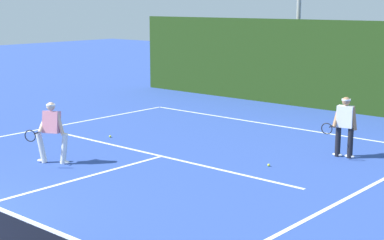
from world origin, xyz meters
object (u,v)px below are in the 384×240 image
at_px(tennis_ball_extra, 110,136).
at_px(player_near, 51,130).
at_px(player_far, 345,124).
at_px(tennis_ball, 269,165).

bearing_deg(tennis_ball_extra, player_near, -68.66).
xyz_separation_m(player_far, tennis_ball, (-0.96, -2.00, -0.83)).
height_order(player_near, player_far, player_far).
bearing_deg(player_far, tennis_ball_extra, 11.51).
bearing_deg(player_far, player_near, 36.03).
distance_m(player_far, tennis_ball, 2.37).
height_order(player_near, tennis_ball_extra, player_near).
distance_m(player_far, tennis_ball_extra, 6.80).
xyz_separation_m(player_far, tennis_ball_extra, (-6.30, -2.44, -0.83)).
relative_size(player_near, player_far, 0.98).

